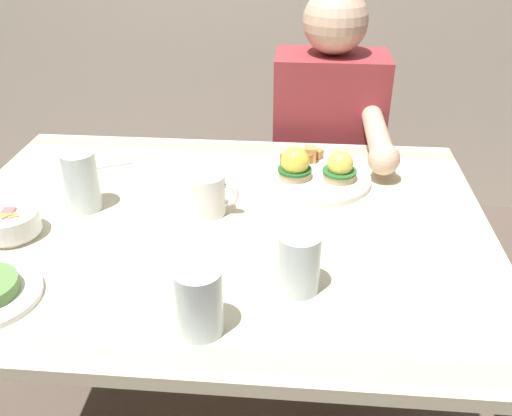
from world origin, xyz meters
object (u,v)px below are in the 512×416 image
Objects in this scene: eggs_benedict_plate at (315,172)px; diner_person at (328,151)px; water_glass_extra at (299,265)px; dining_table at (217,261)px; coffee_mug at (209,193)px; water_glass_far at (199,305)px; fruit_bowl at (11,223)px; water_glass_near at (82,185)px; fork at (106,166)px.

eggs_benedict_plate is 0.24× the size of diner_person.
water_glass_extra is at bearing -94.67° from eggs_benedict_plate.
eggs_benedict_plate reaches higher than dining_table.
coffee_mug is 0.38m from water_glass_far.
water_glass_near is at bearing 47.99° from fruit_bowl.
coffee_mug is 0.29m from water_glass_near.
fork is 1.17× the size of water_glass_far.
dining_table is at bearing -62.37° from coffee_mug.
water_glass_far is 0.20m from water_glass_extra.
water_glass_far is at bearing -109.33° from eggs_benedict_plate.
water_glass_far is 0.11× the size of diner_person.
eggs_benedict_plate reaches higher than fruit_bowl.
diner_person is at bearing 44.50° from water_glass_near.
dining_table is 0.43m from fork.
water_glass_near is at bearing -135.50° from diner_person.
diner_person is at bearing 84.09° from water_glass_extra.
fork is (-0.33, 0.25, 0.11)m from dining_table.
water_glass_far reaches higher than coffee_mug.
water_glass_near is (-0.29, -0.00, 0.01)m from coffee_mug.
diner_person is (0.69, 0.69, -0.12)m from fruit_bowl.
water_glass_far is at bearing -85.66° from dining_table.
water_glass_far reaches higher than dining_table.
water_glass_near is (-0.53, -0.18, 0.03)m from eggs_benedict_plate.
diner_person reaches higher than dining_table.
water_glass_extra is (0.51, -0.46, 0.05)m from fork.
diner_person is (0.57, 0.56, -0.15)m from water_glass_near.
fruit_bowl is 0.85× the size of fork.
water_glass_near reaches higher than dining_table.
coffee_mug is 0.96× the size of water_glass_extra.
fork is 1.02× the size of water_glass_near.
coffee_mug is at bearing -34.09° from fork.
eggs_benedict_plate is 0.41m from diner_person.
coffee_mug is at bearing 96.90° from water_glass_far.
fruit_bowl is 0.87× the size of water_glass_near.
diner_person is at bearing 82.72° from eggs_benedict_plate.
fork is at bearing 137.95° from water_glass_extra.
fork is at bearing 96.24° from water_glass_near.
water_glass_far reaches higher than eggs_benedict_plate.
water_glass_far is at bearing -104.51° from diner_person.
eggs_benedict_plate is 0.43m from water_glass_extra.
fork is at bearing -149.41° from diner_person.
water_glass_far is 1.04× the size of water_glass_extra.
water_glass_near is (-0.31, 0.04, 0.17)m from dining_table.
water_glass_near reaches higher than fruit_bowl.
dining_table is 10.31× the size of water_glass_extra.
water_glass_near is (0.02, -0.21, 0.06)m from fork.
coffee_mug is 0.65m from diner_person.
eggs_benedict_plate is 2.42× the size of coffee_mug.
dining_table is 0.33m from eggs_benedict_plate.
dining_table is 10.00× the size of fruit_bowl.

